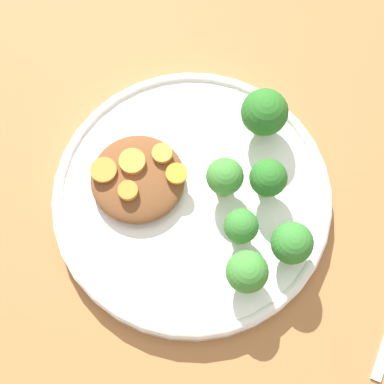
% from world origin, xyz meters
% --- Properties ---
extents(ground_plane, '(4.00, 4.00, 0.00)m').
position_xyz_m(ground_plane, '(0.00, 0.00, 0.00)').
color(ground_plane, '#9E6638').
extents(plate, '(0.28, 0.28, 0.03)m').
position_xyz_m(plate, '(0.00, 0.00, 0.01)').
color(plate, white).
rests_on(plate, ground_plane).
extents(stew_mound, '(0.09, 0.09, 0.02)m').
position_xyz_m(stew_mound, '(-0.02, 0.05, 0.03)').
color(stew_mound, brown).
rests_on(stew_mound, plate).
extents(broccoli_floret_0, '(0.03, 0.03, 0.05)m').
position_xyz_m(broccoli_floret_0, '(-0.01, -0.06, 0.05)').
color(broccoli_floret_0, '#7FA85B').
rests_on(broccoli_floret_0, plate).
extents(broccoli_floret_1, '(0.04, 0.04, 0.05)m').
position_xyz_m(broccoli_floret_1, '(0.02, -0.02, 0.05)').
color(broccoli_floret_1, '#759E51').
rests_on(broccoli_floret_1, plate).
extents(broccoli_floret_2, '(0.04, 0.04, 0.05)m').
position_xyz_m(broccoli_floret_2, '(-0.05, -0.09, 0.05)').
color(broccoli_floret_2, '#7FA85B').
rests_on(broccoli_floret_2, plate).
extents(broccoli_floret_3, '(0.05, 0.05, 0.06)m').
position_xyz_m(broccoli_floret_3, '(0.10, -0.02, 0.06)').
color(broccoli_floret_3, '#7FA85B').
rests_on(broccoli_floret_3, plate).
extents(broccoli_floret_4, '(0.04, 0.04, 0.05)m').
position_xyz_m(broccoli_floret_4, '(-0.00, -0.11, 0.05)').
color(broccoli_floret_4, '#759E51').
rests_on(broccoli_floret_4, plate).
extents(broccoli_floret_5, '(0.04, 0.04, 0.05)m').
position_xyz_m(broccoli_floret_5, '(0.04, -0.06, 0.05)').
color(broccoli_floret_5, '#7FA85B').
rests_on(broccoli_floret_5, plate).
extents(carrot_slice_0, '(0.02, 0.02, 0.01)m').
position_xyz_m(carrot_slice_0, '(-0.03, 0.05, 0.05)').
color(carrot_slice_0, orange).
rests_on(carrot_slice_0, stew_mound).
extents(carrot_slice_1, '(0.03, 0.03, 0.01)m').
position_xyz_m(carrot_slice_1, '(-0.01, 0.06, 0.05)').
color(carrot_slice_1, orange).
rests_on(carrot_slice_1, stew_mound).
extents(carrot_slice_2, '(0.02, 0.02, 0.00)m').
position_xyz_m(carrot_slice_2, '(0.01, 0.02, 0.05)').
color(carrot_slice_2, orange).
rests_on(carrot_slice_2, stew_mound).
extents(carrot_slice_3, '(0.03, 0.03, 0.00)m').
position_xyz_m(carrot_slice_3, '(-0.03, 0.08, 0.05)').
color(carrot_slice_3, orange).
rests_on(carrot_slice_3, stew_mound).
extents(carrot_slice_4, '(0.02, 0.02, 0.01)m').
position_xyz_m(carrot_slice_4, '(0.02, 0.04, 0.05)').
color(carrot_slice_4, orange).
rests_on(carrot_slice_4, stew_mound).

